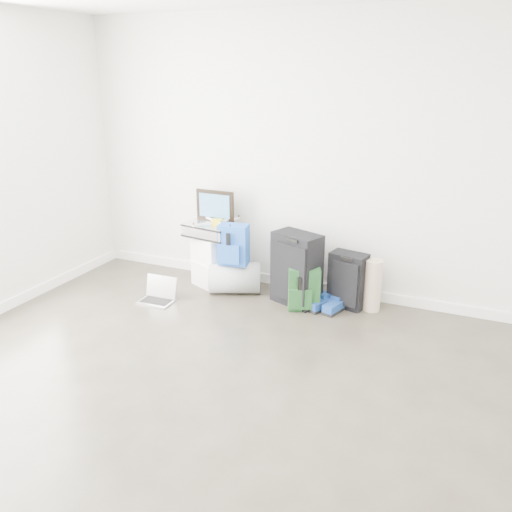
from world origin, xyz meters
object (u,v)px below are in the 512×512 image
at_px(duffel_bag, 235,278).
at_px(large_suitcase, 296,269).
at_px(briefcase, 211,229).
at_px(boxes_stack, 212,261).
at_px(carry_on, 348,280).
at_px(laptop, 158,295).

height_order(duffel_bag, large_suitcase, large_suitcase).
xyz_separation_m(briefcase, duffel_bag, (0.31, -0.08, -0.45)).
distance_m(boxes_stack, carry_on, 1.44).
height_order(boxes_stack, laptop, boxes_stack).
bearing_deg(briefcase, large_suitcase, 3.83).
bearing_deg(carry_on, laptop, -148.99).
distance_m(duffel_bag, carry_on, 1.14).
distance_m(large_suitcase, carry_on, 0.50).
xyz_separation_m(large_suitcase, laptop, (-1.26, -0.50, -0.30)).
height_order(briefcase, large_suitcase, large_suitcase).
bearing_deg(boxes_stack, duffel_bag, 8.96).
bearing_deg(large_suitcase, boxes_stack, -164.11).
bearing_deg(laptop, duffel_bag, 37.40).
xyz_separation_m(briefcase, large_suitcase, (0.96, -0.08, -0.26)).
bearing_deg(large_suitcase, carry_on, 34.74).
distance_m(carry_on, laptop, 1.85).
distance_m(briefcase, duffel_bag, 0.55).
relative_size(boxes_stack, briefcase, 1.11).
bearing_deg(briefcase, laptop, -108.32).
relative_size(duffel_bag, carry_on, 0.96).
xyz_separation_m(boxes_stack, large_suitcase, (0.96, -0.08, 0.08)).
xyz_separation_m(carry_on, laptop, (-1.73, -0.62, -0.21)).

